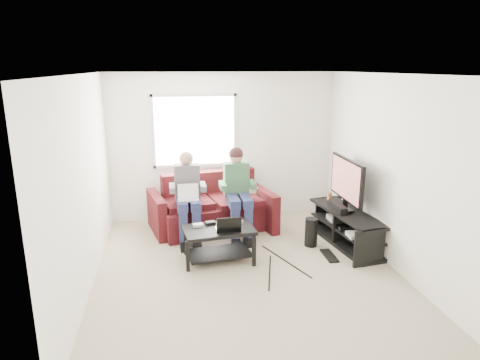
% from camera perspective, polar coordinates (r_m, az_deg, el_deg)
% --- Properties ---
extents(floor, '(4.50, 4.50, 0.00)m').
position_cam_1_polar(floor, '(5.94, 0.87, -12.00)').
color(floor, tan).
rests_on(floor, ground).
extents(ceiling, '(4.50, 4.50, 0.00)m').
position_cam_1_polar(ceiling, '(5.29, 0.99, 13.96)').
color(ceiling, white).
rests_on(ceiling, wall_back).
extents(wall_back, '(4.50, 0.00, 4.50)m').
position_cam_1_polar(wall_back, '(7.64, -2.25, 4.44)').
color(wall_back, white).
rests_on(wall_back, floor).
extents(wall_front, '(4.50, 0.00, 4.50)m').
position_cam_1_polar(wall_front, '(3.41, 8.14, -9.29)').
color(wall_front, white).
rests_on(wall_front, floor).
extents(wall_left, '(0.00, 4.50, 4.50)m').
position_cam_1_polar(wall_left, '(5.47, -20.11, -0.71)').
color(wall_left, white).
rests_on(wall_left, floor).
extents(wall_right, '(0.00, 4.50, 4.50)m').
position_cam_1_polar(wall_right, '(6.16, 19.52, 1.02)').
color(wall_right, white).
rests_on(wall_right, floor).
extents(window, '(1.48, 0.04, 1.28)m').
position_cam_1_polar(window, '(7.53, -6.06, 6.53)').
color(window, white).
rests_on(window, wall_back).
extents(sofa, '(2.16, 1.26, 0.93)m').
position_cam_1_polar(sofa, '(7.28, -3.87, -3.94)').
color(sofa, '#4B1219').
rests_on(sofa, floor).
extents(person_left, '(0.40, 0.71, 1.39)m').
position_cam_1_polar(person_left, '(6.78, -6.97, -1.64)').
color(person_left, navy).
rests_on(person_left, sofa).
extents(person_right, '(0.40, 0.71, 1.43)m').
position_cam_1_polar(person_right, '(6.86, -0.31, -0.79)').
color(person_right, navy).
rests_on(person_right, sofa).
extents(laptop_silver, '(0.38, 0.32, 0.24)m').
position_cam_1_polar(laptop_silver, '(6.62, -6.88, -2.14)').
color(laptop_silver, silver).
rests_on(laptop_silver, person_left).
extents(coffee_table, '(1.04, 0.71, 0.49)m').
position_cam_1_polar(coffee_table, '(6.10, -2.86, -7.55)').
color(coffee_table, black).
rests_on(coffee_table, floor).
extents(laptop_black, '(0.38, 0.30, 0.24)m').
position_cam_1_polar(laptop_black, '(5.95, -1.64, -5.57)').
color(laptop_black, black).
rests_on(laptop_black, coffee_table).
extents(controller_a, '(0.15, 0.10, 0.04)m').
position_cam_1_polar(controller_a, '(6.13, -5.63, -6.01)').
color(controller_a, silver).
rests_on(controller_a, coffee_table).
extents(controller_b, '(0.16, 0.12, 0.04)m').
position_cam_1_polar(controller_b, '(6.20, -4.01, -5.72)').
color(controller_b, black).
rests_on(controller_b, coffee_table).
extents(controller_c, '(0.16, 0.12, 0.04)m').
position_cam_1_polar(controller_c, '(6.22, -0.30, -5.61)').
color(controller_c, gray).
rests_on(controller_c, coffee_table).
extents(tv_stand, '(0.69, 1.65, 0.53)m').
position_cam_1_polar(tv_stand, '(6.88, 13.99, -6.41)').
color(tv_stand, black).
rests_on(tv_stand, floor).
extents(tv, '(0.12, 1.10, 0.81)m').
position_cam_1_polar(tv, '(6.74, 14.03, -0.14)').
color(tv, black).
rests_on(tv, tv_stand).
extents(soundbar, '(0.12, 0.50, 0.10)m').
position_cam_1_polar(soundbar, '(6.81, 12.90, -3.51)').
color(soundbar, black).
rests_on(soundbar, tv_stand).
extents(drink_cup, '(0.08, 0.08, 0.12)m').
position_cam_1_polar(drink_cup, '(7.30, 11.83, -2.12)').
color(drink_cup, '#A16C45').
rests_on(drink_cup, tv_stand).
extents(console_white, '(0.30, 0.22, 0.06)m').
position_cam_1_polar(console_white, '(6.52, 15.43, -7.04)').
color(console_white, silver).
rests_on(console_white, tv_stand).
extents(console_grey, '(0.34, 0.26, 0.08)m').
position_cam_1_polar(console_grey, '(7.11, 13.06, -4.94)').
color(console_grey, gray).
rests_on(console_grey, tv_stand).
extents(console_black, '(0.38, 0.30, 0.07)m').
position_cam_1_polar(console_black, '(6.81, 14.19, -5.95)').
color(console_black, black).
rests_on(console_black, tv_stand).
extents(subwoofer, '(0.19, 0.19, 0.44)m').
position_cam_1_polar(subwoofer, '(6.71, 9.46, -6.88)').
color(subwoofer, black).
rests_on(subwoofer, floor).
extents(keyboard_floor, '(0.16, 0.45, 0.02)m').
position_cam_1_polar(keyboard_floor, '(6.47, 11.82, -9.85)').
color(keyboard_floor, black).
rests_on(keyboard_floor, floor).
extents(end_table, '(0.37, 0.37, 0.66)m').
position_cam_1_polar(end_table, '(7.56, 1.41, -3.56)').
color(end_table, black).
rests_on(end_table, floor).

